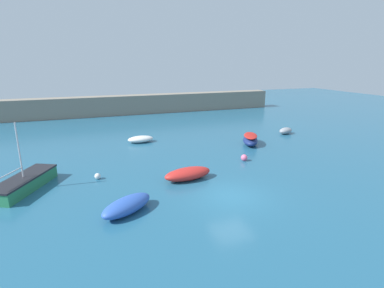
% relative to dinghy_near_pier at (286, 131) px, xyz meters
% --- Properties ---
extents(ground_plane, '(120.00, 120.00, 0.20)m').
position_rel_dinghy_near_pier_xyz_m(ground_plane, '(-13.45, -12.51, -0.47)').
color(ground_plane, '#235B7A').
extents(harbor_breakwater, '(45.80, 2.43, 2.92)m').
position_rel_dinghy_near_pier_xyz_m(harbor_breakwater, '(-13.45, 19.68, 1.09)').
color(harbor_breakwater, gray).
rests_on(harbor_breakwater, ground_plane).
extents(dinghy_near_pier, '(2.08, 1.57, 0.73)m').
position_rel_dinghy_near_pier_xyz_m(dinghy_near_pier, '(0.00, 0.00, 0.00)').
color(dinghy_near_pier, gray).
rests_on(dinghy_near_pier, ground_plane).
extents(rowboat_blue_near, '(3.51, 3.02, 0.84)m').
position_rel_dinghy_near_pier_xyz_m(rowboat_blue_near, '(-19.84, -12.33, 0.05)').
color(rowboat_blue_near, '#2D56B7').
rests_on(rowboat_blue_near, ground_plane).
extents(open_tender_yellow, '(3.63, 1.83, 0.86)m').
position_rel_dinghy_near_pier_xyz_m(open_tender_yellow, '(-15.11, -9.03, 0.07)').
color(open_tender_yellow, red).
rests_on(open_tender_yellow, ground_plane).
extents(rowboat_white_midwater, '(2.65, 1.45, 0.67)m').
position_rel_dinghy_near_pier_xyz_m(rowboat_white_midwater, '(-16.29, 2.10, -0.03)').
color(rowboat_white_midwater, white).
rests_on(rowboat_white_midwater, ground_plane).
extents(rowboat_with_red_cover, '(2.81, 3.58, 1.04)m').
position_rel_dinghy_near_pier_xyz_m(rowboat_with_red_cover, '(-6.18, -2.54, 0.16)').
color(rowboat_with_red_cover, navy).
rests_on(rowboat_with_red_cover, ground_plane).
extents(sailboat_twin_hulled, '(3.74, 5.24, 4.45)m').
position_rel_dinghy_near_pier_xyz_m(sailboat_twin_hulled, '(-25.61, -6.94, 0.09)').
color(sailboat_twin_hulled, '#287A4C').
rests_on(sailboat_twin_hulled, ground_plane).
extents(mooring_buoy_pink, '(0.54, 0.54, 0.54)m').
position_rel_dinghy_near_pier_xyz_m(mooring_buoy_pink, '(-9.31, -6.80, -0.09)').
color(mooring_buoy_pink, '#EA668C').
rests_on(mooring_buoy_pink, ground_plane).
extents(mooring_buoy_white, '(0.42, 0.42, 0.42)m').
position_rel_dinghy_near_pier_xyz_m(mooring_buoy_white, '(-21.06, -6.72, -0.15)').
color(mooring_buoy_white, white).
rests_on(mooring_buoy_white, ground_plane).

